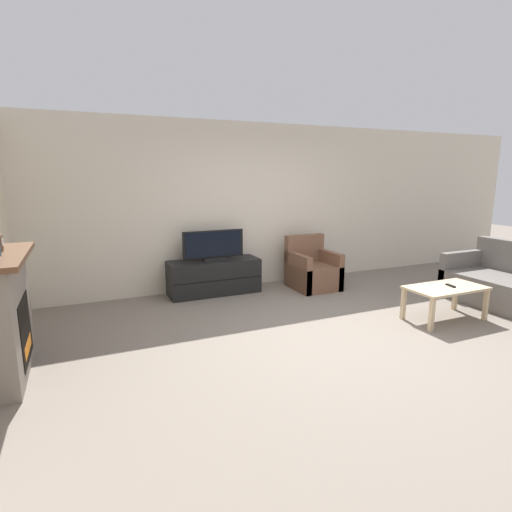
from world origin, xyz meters
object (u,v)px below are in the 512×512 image
Objects in this scene: fireplace at (2,315)px; tv at (213,246)px; armchair at (312,271)px; tv_stand at (214,277)px; remote at (451,286)px; coffee_table at (446,291)px.

fireplace reaches higher than tv.
fireplace is 4.45m from armchair.
armchair is at bearing -11.63° from tv_stand.
remote is at bearing -43.86° from tv.
fireplace is at bearing -176.91° from remote.
tv_stand is at bearing 145.80° from remote.
fireplace reaches higher than remote.
remote is (2.44, -2.34, -0.31)m from tv.
tv reaches higher than armchair.
fireplace is 5.00m from coffee_table.
coffee_table is (2.37, -2.34, 0.11)m from tv_stand.
remote is at bearing -43.88° from tv_stand.
coffee_table is at bearing -44.55° from tv_stand.
tv_stand is 1.64m from armchair.
armchair is 2.19m from remote.
tv is 6.33× the size of remote.
armchair is 0.84× the size of coffee_table.
remote is (0.07, -0.01, 0.07)m from coffee_table.
coffee_table is at bearing -44.52° from tv.
tv_stand is 3.33m from coffee_table.
tv is at bearing 145.82° from remote.
fireplace is at bearing -145.76° from tv_stand.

